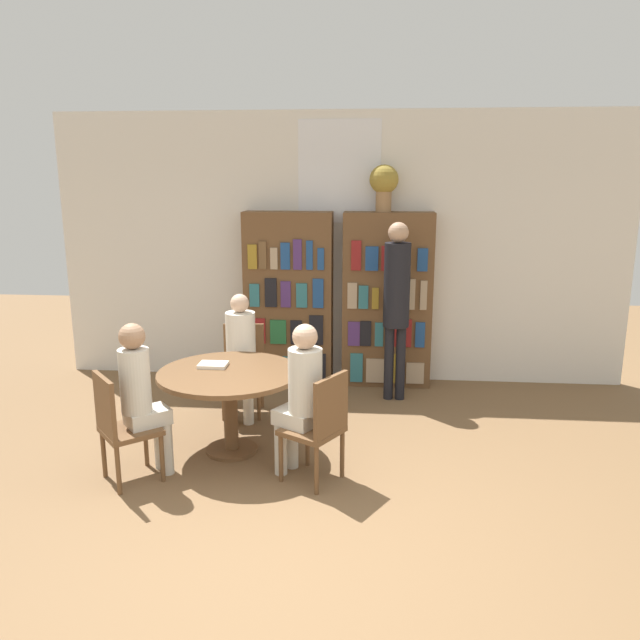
# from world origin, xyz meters

# --- Properties ---
(ground_plane) EXTENTS (16.00, 16.00, 0.00)m
(ground_plane) POSITION_xyz_m (0.00, 0.00, 0.00)
(ground_plane) COLOR brown
(wall_back) EXTENTS (6.40, 0.07, 3.00)m
(wall_back) POSITION_xyz_m (0.00, 3.49, 1.51)
(wall_back) COLOR silver
(wall_back) RESTS_ON ground_plane
(bookshelf_left) EXTENTS (0.98, 0.34, 1.93)m
(bookshelf_left) POSITION_xyz_m (-0.55, 3.29, 0.96)
(bookshelf_left) COLOR brown
(bookshelf_left) RESTS_ON ground_plane
(bookshelf_right) EXTENTS (0.98, 0.34, 1.93)m
(bookshelf_right) POSITION_xyz_m (0.55, 3.29, 0.96)
(bookshelf_right) COLOR brown
(bookshelf_right) RESTS_ON ground_plane
(flower_vase) EXTENTS (0.31, 0.31, 0.50)m
(flower_vase) POSITION_xyz_m (0.49, 3.30, 2.23)
(flower_vase) COLOR #997047
(flower_vase) RESTS_ON bookshelf_right
(reading_table) EXTENTS (1.20, 1.20, 0.72)m
(reading_table) POSITION_xyz_m (-0.78, 1.37, 0.60)
(reading_table) COLOR brown
(reading_table) RESTS_ON ground_plane
(chair_near_camera) EXTENTS (0.56, 0.56, 0.88)m
(chair_near_camera) POSITION_xyz_m (-1.49, 0.75, 0.48)
(chair_near_camera) COLOR brown
(chair_near_camera) RESTS_ON ground_plane
(chair_left_side) EXTENTS (0.43, 0.43, 0.88)m
(chair_left_side) POSITION_xyz_m (-0.87, 2.30, 0.48)
(chair_left_side) COLOR brown
(chair_left_side) RESTS_ON ground_plane
(chair_far_side) EXTENTS (0.55, 0.55, 0.88)m
(chair_far_side) POSITION_xyz_m (0.02, 0.89, 0.48)
(chair_far_side) COLOR brown
(chair_far_side) RESTS_ON ground_plane
(seated_reader_left) EXTENTS (0.31, 0.39, 1.22)m
(seated_reader_left) POSITION_xyz_m (-0.85, 2.13, 0.70)
(seated_reader_left) COLOR silver
(seated_reader_left) RESTS_ON ground_plane
(seated_reader_right) EXTENTS (0.41, 0.39, 1.24)m
(seated_reader_right) POSITION_xyz_m (-0.13, 0.98, 0.70)
(seated_reader_right) COLOR beige
(seated_reader_right) RESTS_ON ground_plane
(seated_reader_back) EXTENTS (0.39, 0.38, 1.24)m
(seated_reader_back) POSITION_xyz_m (-1.35, 0.87, 0.70)
(seated_reader_back) COLOR beige
(seated_reader_back) RESTS_ON ground_plane
(librarian_standing) EXTENTS (0.27, 0.54, 1.86)m
(librarian_standing) POSITION_xyz_m (0.64, 2.79, 1.13)
(librarian_standing) COLOR black
(librarian_standing) RESTS_ON ground_plane
(open_book_on_table) EXTENTS (0.24, 0.18, 0.03)m
(open_book_on_table) POSITION_xyz_m (-0.95, 1.48, 0.73)
(open_book_on_table) COLOR silver
(open_book_on_table) RESTS_ON reading_table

